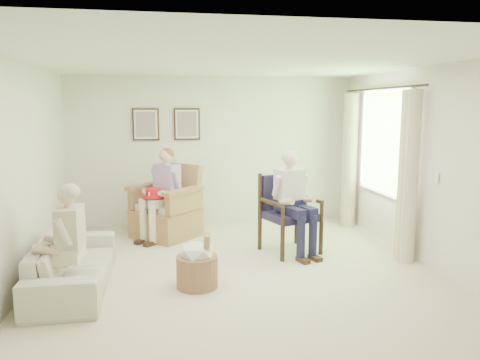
{
  "coord_description": "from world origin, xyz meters",
  "views": [
    {
      "loc": [
        -0.93,
        -5.47,
        2.09
      ],
      "look_at": [
        0.19,
        0.99,
        1.05
      ],
      "focal_mm": 35.0,
      "sensor_mm": 36.0,
      "label": 1
    }
  ],
  "objects_px": {
    "person_sofa": "(66,236)",
    "red_hat": "(154,194)",
    "person_wicker": "(165,187)",
    "sofa": "(74,263)",
    "wood_armchair": "(288,210)",
    "person_dark": "(292,195)",
    "hatbox": "(197,264)",
    "wicker_armchair": "(166,214)"
  },
  "relations": [
    {
      "from": "red_hat",
      "to": "person_wicker",
      "type": "bearing_deg",
      "value": 34.99
    },
    {
      "from": "wicker_armchair",
      "to": "sofa",
      "type": "distance_m",
      "value": 2.28
    },
    {
      "from": "person_dark",
      "to": "person_sofa",
      "type": "relative_size",
      "value": 1.15
    },
    {
      "from": "wicker_armchair",
      "to": "wood_armchair",
      "type": "distance_m",
      "value": 2.05
    },
    {
      "from": "wicker_armchair",
      "to": "wood_armchair",
      "type": "height_order",
      "value": "wicker_armchair"
    },
    {
      "from": "person_wicker",
      "to": "red_hat",
      "type": "bearing_deg",
      "value": -100.75
    },
    {
      "from": "person_wicker",
      "to": "sofa",
      "type": "bearing_deg",
      "value": -76.33
    },
    {
      "from": "person_wicker",
      "to": "hatbox",
      "type": "distance_m",
      "value": 2.2
    },
    {
      "from": "hatbox",
      "to": "person_dark",
      "type": "bearing_deg",
      "value": 35.72
    },
    {
      "from": "person_dark",
      "to": "wicker_armchair",
      "type": "bearing_deg",
      "value": 126.69
    },
    {
      "from": "person_wicker",
      "to": "person_sofa",
      "type": "distance_m",
      "value": 2.45
    },
    {
      "from": "person_wicker",
      "to": "person_dark",
      "type": "bearing_deg",
      "value": 12.67
    },
    {
      "from": "wicker_armchair",
      "to": "person_wicker",
      "type": "relative_size",
      "value": 0.82
    },
    {
      "from": "red_hat",
      "to": "sofa",
      "type": "bearing_deg",
      "value": -117.9
    },
    {
      "from": "wicker_armchair",
      "to": "red_hat",
      "type": "bearing_deg",
      "value": -78.77
    },
    {
      "from": "person_dark",
      "to": "hatbox",
      "type": "relative_size",
      "value": 2.03
    },
    {
      "from": "hatbox",
      "to": "red_hat",
      "type": "bearing_deg",
      "value": 104.25
    },
    {
      "from": "person_dark",
      "to": "red_hat",
      "type": "distance_m",
      "value": 2.15
    },
    {
      "from": "person_sofa",
      "to": "red_hat",
      "type": "relative_size",
      "value": 3.41
    },
    {
      "from": "person_sofa",
      "to": "red_hat",
      "type": "xyz_separation_m",
      "value": [
        0.91,
        2.06,
        0.05
      ]
    },
    {
      "from": "sofa",
      "to": "person_sofa",
      "type": "xyz_separation_m",
      "value": [
        -0.0,
        -0.34,
        0.41
      ]
    },
    {
      "from": "wicker_armchair",
      "to": "wood_armchair",
      "type": "bearing_deg",
      "value": 13.35
    },
    {
      "from": "wicker_armchair",
      "to": "red_hat",
      "type": "height_order",
      "value": "wicker_armchair"
    },
    {
      "from": "person_sofa",
      "to": "wood_armchair",
      "type": "bearing_deg",
      "value": 118.0
    },
    {
      "from": "person_dark",
      "to": "person_sofa",
      "type": "xyz_separation_m",
      "value": [
        -2.84,
        -1.11,
        -0.15
      ]
    },
    {
      "from": "person_dark",
      "to": "hatbox",
      "type": "xyz_separation_m",
      "value": [
        -1.43,
        -1.03,
        -0.58
      ]
    },
    {
      "from": "person_wicker",
      "to": "red_hat",
      "type": "xyz_separation_m",
      "value": [
        -0.18,
        -0.13,
        -0.08
      ]
    },
    {
      "from": "wood_armchair",
      "to": "hatbox",
      "type": "bearing_deg",
      "value": -158.03
    },
    {
      "from": "sofa",
      "to": "hatbox",
      "type": "xyz_separation_m",
      "value": [
        1.41,
        -0.25,
        -0.01
      ]
    },
    {
      "from": "sofa",
      "to": "wicker_armchair",
      "type": "bearing_deg",
      "value": -28.65
    },
    {
      "from": "sofa",
      "to": "person_sofa",
      "type": "distance_m",
      "value": 0.54
    },
    {
      "from": "sofa",
      "to": "person_sofa",
      "type": "bearing_deg",
      "value": 180.0
    },
    {
      "from": "wood_armchair",
      "to": "person_sofa",
      "type": "distance_m",
      "value": 3.12
    },
    {
      "from": "wicker_armchair",
      "to": "hatbox",
      "type": "bearing_deg",
      "value": -37.66
    },
    {
      "from": "person_dark",
      "to": "red_hat",
      "type": "bearing_deg",
      "value": 135.6
    },
    {
      "from": "wicker_armchair",
      "to": "wood_armchair",
      "type": "relative_size",
      "value": 1.06
    },
    {
      "from": "wicker_armchair",
      "to": "hatbox",
      "type": "height_order",
      "value": "wicker_armchair"
    },
    {
      "from": "wood_armchair",
      "to": "sofa",
      "type": "bearing_deg",
      "value": -179.62
    },
    {
      "from": "wood_armchair",
      "to": "person_dark",
      "type": "bearing_deg",
      "value": -108.24
    },
    {
      "from": "person_wicker",
      "to": "red_hat",
      "type": "relative_size",
      "value": 3.86
    },
    {
      "from": "person_dark",
      "to": "hatbox",
      "type": "height_order",
      "value": "person_dark"
    },
    {
      "from": "person_sofa",
      "to": "sofa",
      "type": "bearing_deg",
      "value": -176.51
    }
  ]
}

